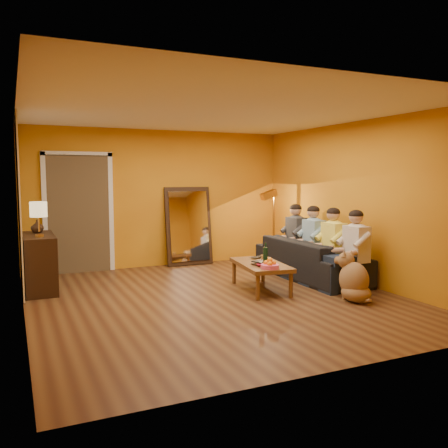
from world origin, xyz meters
name	(u,v)px	position (x,y,z in m)	size (l,w,h in m)	color
room_shell	(206,205)	(0.00, 0.37, 1.30)	(5.00, 5.50, 2.60)	brown
white_accent	(19,204)	(-2.48, 1.75, 1.30)	(0.02, 1.90, 2.58)	white
doorway_recess	(78,214)	(-1.50, 2.83, 1.05)	(1.06, 0.30, 2.10)	#3F2D19
door_jamb_left	(45,215)	(-2.07, 2.71, 1.05)	(0.08, 0.06, 2.20)	white
door_jamb_right	(111,213)	(-0.93, 2.71, 1.05)	(0.08, 0.06, 2.20)	white
door_header	(77,154)	(-1.50, 2.71, 2.12)	(1.22, 0.06, 0.08)	white
mirror_frame	(189,226)	(0.55, 2.63, 0.76)	(0.92, 0.06, 1.52)	black
mirror_glass	(189,226)	(0.55, 2.59, 0.76)	(0.78, 0.02, 1.36)	white
sideboard	(39,263)	(-2.24, 1.55, 0.42)	(0.44, 1.18, 0.85)	black
table_lamp	(39,219)	(-2.24, 1.25, 1.10)	(0.24, 0.24, 0.51)	beige
sofa	(310,259)	(2.00, 0.59, 0.33)	(0.89, 2.28, 0.67)	black
coffee_table	(261,276)	(0.81, 0.17, 0.21)	(0.62, 1.22, 0.42)	brown
floor_lamp	(274,229)	(1.95, 1.74, 0.72)	(0.30, 0.24, 1.44)	#C18938
dog	(354,276)	(1.69, -0.91, 0.35)	(0.38, 0.59, 0.70)	olive
person_far_left	(356,250)	(2.13, -0.41, 0.61)	(0.70, 0.44, 1.22)	beige
person_mid_left	(334,246)	(2.13, 0.14, 0.61)	(0.70, 0.44, 1.22)	#FBED53
person_mid_right	(314,241)	(2.13, 0.69, 0.61)	(0.70, 0.44, 1.22)	#7CA2C0
person_far_right	(296,238)	(2.13, 1.24, 0.61)	(0.70, 0.44, 1.22)	#313136
fruit_bowl	(270,263)	(0.71, -0.28, 0.50)	(0.26, 0.26, 0.16)	#F25587
wine_bottle	(265,253)	(0.86, 0.12, 0.58)	(0.07, 0.07, 0.31)	black
tumbler	(264,258)	(0.93, 0.29, 0.47)	(0.10, 0.10, 0.09)	#B27F3F
laptop	(260,258)	(0.99, 0.52, 0.43)	(0.30, 0.19, 0.02)	black
book_lower	(257,265)	(0.63, -0.03, 0.43)	(0.18, 0.24, 0.02)	black
book_mid	(257,264)	(0.64, -0.02, 0.45)	(0.16, 0.22, 0.02)	maroon
book_upper	(257,263)	(0.63, -0.04, 0.47)	(0.18, 0.24, 0.02)	black
vase	(37,226)	(-2.24, 1.80, 0.95)	(0.19, 0.19, 0.20)	black
flowers	(37,212)	(-2.24, 1.80, 1.18)	(0.17, 0.17, 0.42)	maroon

